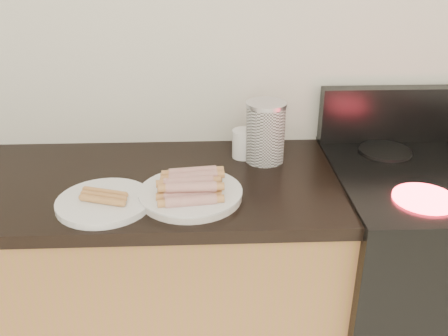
{
  "coord_description": "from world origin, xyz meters",
  "views": [
    {
      "loc": [
        -0.02,
        0.28,
        1.61
      ],
      "look_at": [
        0.04,
        1.62,
        0.97
      ],
      "focal_mm": 40.0,
      "sensor_mm": 36.0,
      "label": 1
    }
  ],
  "objects_px": {
    "stove": "(430,286)",
    "mug": "(243,144)",
    "main_plate": "(191,195)",
    "canister": "(265,132)",
    "side_plate": "(104,202)"
  },
  "relations": [
    {
      "from": "stove",
      "to": "main_plate",
      "type": "height_order",
      "value": "main_plate"
    },
    {
      "from": "main_plate",
      "to": "canister",
      "type": "bearing_deg",
      "value": 46.01
    },
    {
      "from": "side_plate",
      "to": "stove",
      "type": "bearing_deg",
      "value": 7.43
    },
    {
      "from": "side_plate",
      "to": "mug",
      "type": "xyz_separation_m",
      "value": [
        0.42,
        0.32,
        0.04
      ]
    },
    {
      "from": "main_plate",
      "to": "side_plate",
      "type": "xyz_separation_m",
      "value": [
        -0.25,
        -0.03,
        -0.0
      ]
    },
    {
      "from": "main_plate",
      "to": "side_plate",
      "type": "distance_m",
      "value": 0.25
    },
    {
      "from": "canister",
      "to": "mug",
      "type": "relative_size",
      "value": 2.11
    },
    {
      "from": "stove",
      "to": "main_plate",
      "type": "xyz_separation_m",
      "value": [
        -0.84,
        -0.11,
        0.45
      ]
    },
    {
      "from": "stove",
      "to": "main_plate",
      "type": "distance_m",
      "value": 0.96
    },
    {
      "from": "stove",
      "to": "mug",
      "type": "bearing_deg",
      "value": 164.95
    },
    {
      "from": "main_plate",
      "to": "mug",
      "type": "xyz_separation_m",
      "value": [
        0.18,
        0.29,
        0.04
      ]
    },
    {
      "from": "mug",
      "to": "canister",
      "type": "bearing_deg",
      "value": -25.52
    },
    {
      "from": "stove",
      "to": "canister",
      "type": "bearing_deg",
      "value": 166.26
    },
    {
      "from": "stove",
      "to": "canister",
      "type": "xyz_separation_m",
      "value": [
        -0.6,
        0.15,
        0.55
      ]
    },
    {
      "from": "main_plate",
      "to": "mug",
      "type": "height_order",
      "value": "mug"
    }
  ]
}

